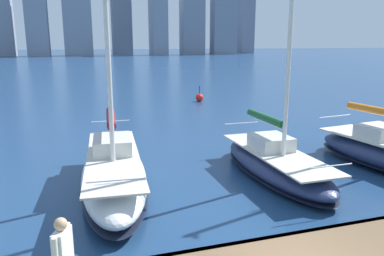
{
  "coord_description": "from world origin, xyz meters",
  "views": [
    {
      "loc": [
        4.12,
        6.02,
        5.24
      ],
      "look_at": [
        0.12,
        -6.62,
        2.2
      ],
      "focal_mm": 35.0,
      "sensor_mm": 36.0,
      "label": 1
    }
  ],
  "objects_px": {
    "sailboat_forest": "(275,161)",
    "sailboat_maroon": "(114,170)",
    "channel_buoy": "(199,98)",
    "person_white_shirt": "(63,254)"
  },
  "relations": [
    {
      "from": "sailboat_forest",
      "to": "sailboat_maroon",
      "type": "height_order",
      "value": "sailboat_forest"
    },
    {
      "from": "sailboat_forest",
      "to": "channel_buoy",
      "type": "height_order",
      "value": "sailboat_forest"
    },
    {
      "from": "sailboat_forest",
      "to": "channel_buoy",
      "type": "xyz_separation_m",
      "value": [
        -3.38,
        -19.37,
        -0.3
      ]
    },
    {
      "from": "sailboat_maroon",
      "to": "person_white_shirt",
      "type": "height_order",
      "value": "sailboat_maroon"
    },
    {
      "from": "person_white_shirt",
      "to": "channel_buoy",
      "type": "distance_m",
      "value": 27.97
    },
    {
      "from": "person_white_shirt",
      "to": "sailboat_maroon",
      "type": "bearing_deg",
      "value": -102.81
    },
    {
      "from": "sailboat_forest",
      "to": "person_white_shirt",
      "type": "distance_m",
      "value": 10.04
    },
    {
      "from": "sailboat_forest",
      "to": "person_white_shirt",
      "type": "bearing_deg",
      "value": 38.62
    },
    {
      "from": "sailboat_maroon",
      "to": "person_white_shirt",
      "type": "bearing_deg",
      "value": 77.19
    },
    {
      "from": "channel_buoy",
      "to": "sailboat_forest",
      "type": "bearing_deg",
      "value": 80.12
    }
  ]
}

